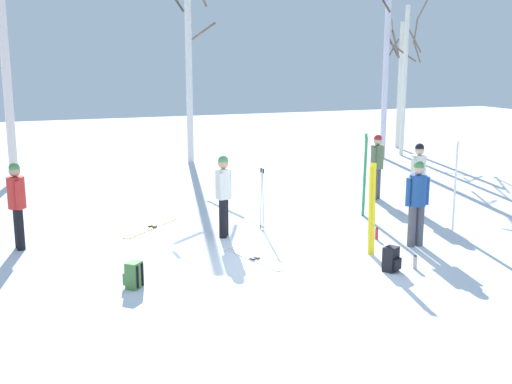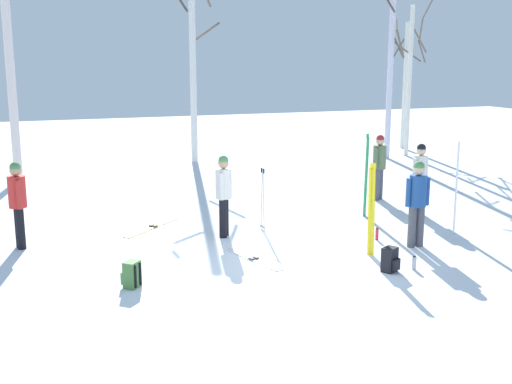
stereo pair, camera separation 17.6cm
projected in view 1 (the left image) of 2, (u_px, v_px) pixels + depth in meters
name	position (u px, v px, depth m)	size (l,w,h in m)	color
ground_plane	(283.00, 268.00, 11.34)	(60.00, 60.00, 0.00)	white
person_0	(417.00, 198.00, 12.47)	(0.52, 0.34, 1.72)	#4C4C56
person_1	(17.00, 200.00, 12.28)	(0.34, 0.52, 1.72)	black
person_2	(418.00, 174.00, 15.00)	(0.50, 0.34, 1.72)	black
person_3	(377.00, 163.00, 16.67)	(0.45, 0.34, 1.72)	#4C4C56
person_4	(223.00, 191.00, 13.15)	(0.34, 0.46, 1.72)	black
ski_pair_planted_0	(365.00, 175.00, 14.94)	(0.17, 0.12, 1.96)	green
ski_pair_planted_1	(372.00, 210.00, 11.94)	(0.11, 0.14, 1.77)	yellow
ski_pair_planted_2	(455.00, 188.00, 13.41)	(0.15, 0.12, 1.98)	white
ski_pair_lying_0	(151.00, 227.00, 14.01)	(1.47, 1.40, 0.05)	yellow
ski_pair_lying_1	(253.00, 259.00, 11.84)	(0.63, 1.66, 0.05)	white
ski_poles_0	(262.00, 197.00, 13.72)	(0.07, 0.22, 1.36)	#B2B2BC
backpack_0	(134.00, 275.00, 10.32)	(0.35, 0.34, 0.44)	#4C7F3F
backpack_1	(391.00, 259.00, 11.13)	(0.32, 0.34, 0.44)	black
water_bottle_0	(377.00, 234.00, 13.10)	(0.06, 0.06, 0.26)	red
water_bottle_1	(415.00, 262.00, 11.28)	(0.07, 0.07, 0.25)	silver
birch_tree_0	(4.00, 47.00, 18.36)	(1.10, 1.37, 7.60)	silver
birch_tree_1	(188.00, 54.00, 22.05)	(1.74, 1.61, 7.22)	silver
birch_tree_2	(386.00, 64.00, 23.12)	(1.36, 1.35, 6.73)	silver
birch_tree_3	(405.00, 77.00, 23.82)	(1.61, 1.59, 6.05)	silver
birch_tree_4	(400.00, 80.00, 25.90)	(1.50, 1.46, 5.22)	silver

